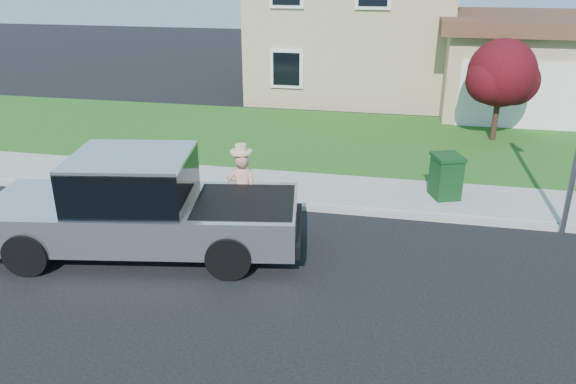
% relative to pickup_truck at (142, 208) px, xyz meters
% --- Properties ---
extents(ground, '(80.00, 80.00, 0.00)m').
position_rel_pickup_truck_xyz_m(ground, '(2.63, -0.24, -0.96)').
color(ground, black).
rests_on(ground, ground).
extents(curb, '(40.00, 0.20, 0.12)m').
position_rel_pickup_truck_xyz_m(curb, '(3.63, 2.66, -0.90)').
color(curb, gray).
rests_on(curb, ground).
extents(sidewalk, '(40.00, 2.00, 0.15)m').
position_rel_pickup_truck_xyz_m(sidewalk, '(3.63, 3.76, -0.88)').
color(sidewalk, gray).
rests_on(sidewalk, ground).
extents(lawn, '(40.00, 7.00, 0.10)m').
position_rel_pickup_truck_xyz_m(lawn, '(3.63, 8.26, -0.91)').
color(lawn, '#1D4B15').
rests_on(lawn, ground).
extents(house, '(14.00, 11.30, 6.85)m').
position_rel_pickup_truck_xyz_m(house, '(3.95, 16.15, 2.21)').
color(house, tan).
rests_on(house, ground).
extents(pickup_truck, '(6.51, 3.08, 2.06)m').
position_rel_pickup_truck_xyz_m(pickup_truck, '(0.00, 0.00, 0.00)').
color(pickup_truck, black).
rests_on(pickup_truck, ground).
extents(woman, '(0.72, 0.55, 1.95)m').
position_rel_pickup_truck_xyz_m(woman, '(1.67, 1.37, -0.03)').
color(woman, tan).
rests_on(woman, ground).
extents(ornamental_tree, '(2.34, 2.11, 3.21)m').
position_rel_pickup_truck_xyz_m(ornamental_tree, '(7.95, 9.16, 1.20)').
color(ornamental_tree, black).
rests_on(ornamental_tree, lawn).
extents(trash_bin, '(0.87, 0.92, 1.06)m').
position_rel_pickup_truck_xyz_m(trash_bin, '(6.08, 3.76, -0.27)').
color(trash_bin, '#0E3313').
rests_on(trash_bin, sidewalk).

